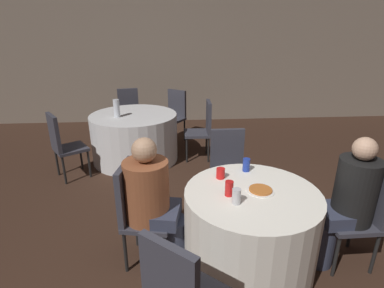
# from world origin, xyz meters

# --- Properties ---
(ground_plane) EXTENTS (16.00, 16.00, 0.00)m
(ground_plane) POSITION_xyz_m (0.00, 0.00, 0.00)
(ground_plane) COLOR #382319
(wall_back) EXTENTS (16.00, 0.06, 2.80)m
(wall_back) POSITION_xyz_m (0.00, 4.75, 1.40)
(wall_back) COLOR gray
(wall_back) RESTS_ON ground_plane
(table_near) EXTENTS (1.10, 1.10, 0.75)m
(table_near) POSITION_xyz_m (0.20, 0.08, 0.37)
(table_near) COLOR white
(table_near) RESTS_ON ground_plane
(table_far) EXTENTS (1.34, 1.34, 0.75)m
(table_far) POSITION_xyz_m (-1.02, 2.54, 0.37)
(table_far) COLOR white
(table_far) RESTS_ON ground_plane
(chair_near_east) EXTENTS (0.41, 0.40, 0.94)m
(chair_near_east) POSITION_xyz_m (1.17, 0.09, 0.55)
(chair_near_east) COLOR #383842
(chair_near_east) RESTS_ON ground_plane
(chair_near_north) EXTENTS (0.40, 0.41, 0.94)m
(chair_near_north) POSITION_xyz_m (0.19, 1.05, 0.55)
(chair_near_north) COLOR #383842
(chair_near_north) RESTS_ON ground_plane
(chair_near_west) EXTENTS (0.47, 0.47, 0.94)m
(chair_near_west) POSITION_xyz_m (-0.75, 0.25, 0.55)
(chair_near_west) COLOR #383842
(chair_near_west) RESTS_ON ground_plane
(chair_far_east) EXTENTS (0.42, 0.41, 0.94)m
(chair_far_east) POSITION_xyz_m (0.07, 2.51, 0.55)
(chair_far_east) COLOR #383842
(chair_far_east) RESTS_ON ground_plane
(chair_far_northeast) EXTENTS (0.56, 0.56, 0.94)m
(chair_far_northeast) POSITION_xyz_m (-0.37, 3.41, 0.55)
(chair_far_northeast) COLOR #383842
(chair_far_northeast) RESTS_ON ground_plane
(chair_far_southwest) EXTENTS (0.55, 0.55, 0.94)m
(chair_far_southwest) POSITION_xyz_m (-1.92, 1.93, 0.55)
(chair_far_southwest) COLOR #383842
(chair_far_southwest) RESTS_ON ground_plane
(chair_far_north) EXTENTS (0.47, 0.47, 0.94)m
(chair_far_north) POSITION_xyz_m (-1.23, 3.60, 0.55)
(chair_far_north) COLOR #383842
(chair_far_north) RESTS_ON ground_plane
(person_black_shirt) EXTENTS (0.51, 0.33, 1.19)m
(person_black_shirt) POSITION_xyz_m (1.01, 0.09, 0.60)
(person_black_shirt) COLOR #33384C
(person_black_shirt) RESTS_ON ground_plane
(person_floral_shirt) EXTENTS (0.52, 0.41, 1.18)m
(person_floral_shirt) POSITION_xyz_m (-0.60, 0.22, 0.61)
(person_floral_shirt) COLOR #33384C
(person_floral_shirt) RESTS_ON ground_plane
(pizza_plate_near) EXTENTS (0.23, 0.23, 0.02)m
(pizza_plate_near) POSITION_xyz_m (0.27, 0.10, 0.76)
(pizza_plate_near) COLOR white
(pizza_plate_near) RESTS_ON table_near
(soda_can_silver) EXTENTS (0.07, 0.07, 0.12)m
(soda_can_silver) POSITION_xyz_m (0.03, -0.07, 0.81)
(soda_can_silver) COLOR silver
(soda_can_silver) RESTS_ON table_near
(soda_can_red) EXTENTS (0.07, 0.07, 0.12)m
(soda_can_red) POSITION_xyz_m (-0.00, 0.05, 0.81)
(soda_can_red) COLOR red
(soda_can_red) RESTS_ON table_near
(soda_can_blue) EXTENTS (0.07, 0.07, 0.12)m
(soda_can_blue) POSITION_xyz_m (0.24, 0.47, 0.81)
(soda_can_blue) COLOR #1E38A5
(soda_can_blue) RESTS_ON table_near
(cup_near) EXTENTS (0.08, 0.08, 0.09)m
(cup_near) POSITION_xyz_m (-0.02, 0.34, 0.79)
(cup_near) COLOR red
(cup_near) RESTS_ON table_near
(bottle_far) EXTENTS (0.09, 0.09, 0.27)m
(bottle_far) POSITION_xyz_m (-1.24, 2.40, 0.88)
(bottle_far) COLOR silver
(bottle_far) RESTS_ON table_far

